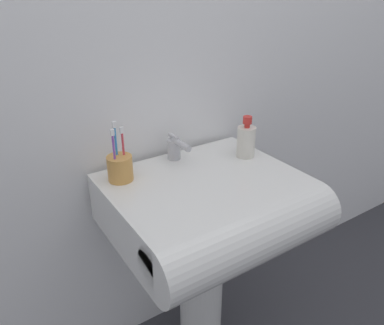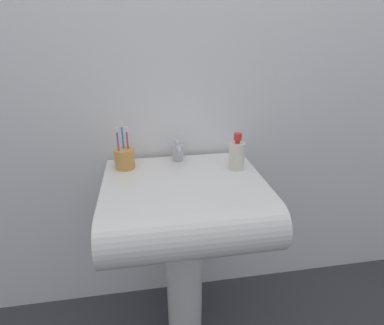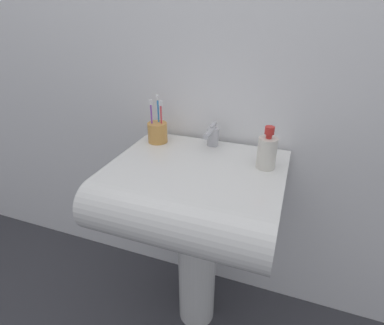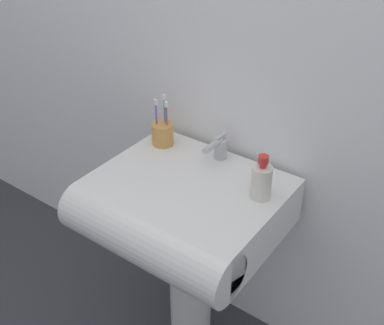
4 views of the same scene
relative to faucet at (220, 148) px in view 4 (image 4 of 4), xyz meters
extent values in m
cube|color=white|center=(0.00, 0.11, 0.35)|extent=(5.00, 0.05, 2.40)
cylinder|color=white|center=(0.00, -0.17, -0.54)|extent=(0.16, 0.16, 0.64)
cube|color=white|center=(0.00, -0.17, -0.13)|extent=(0.61, 0.46, 0.17)
cylinder|color=white|center=(0.00, -0.40, -0.13)|extent=(0.61, 0.17, 0.17)
cylinder|color=#B7B7BC|center=(0.00, 0.01, -0.01)|extent=(0.05, 0.05, 0.07)
cylinder|color=#B7B7BC|center=(0.00, -0.04, 0.03)|extent=(0.02, 0.10, 0.02)
cube|color=#B7B7BC|center=(0.00, 0.01, 0.04)|extent=(0.01, 0.06, 0.01)
cylinder|color=#D19347|center=(-0.23, -0.03, 0.00)|extent=(0.08, 0.08, 0.08)
cylinder|color=purple|center=(-0.25, -0.04, 0.04)|extent=(0.01, 0.01, 0.15)
cube|color=white|center=(-0.25, -0.04, 0.12)|extent=(0.01, 0.01, 0.02)
cylinder|color=#D83F4C|center=(-0.21, -0.03, 0.04)|extent=(0.01, 0.01, 0.14)
cube|color=white|center=(-0.21, -0.03, 0.12)|extent=(0.01, 0.01, 0.02)
cylinder|color=#338CD8|center=(-0.23, -0.02, 0.05)|extent=(0.01, 0.01, 0.16)
cube|color=white|center=(-0.23, -0.02, 0.14)|extent=(0.01, 0.01, 0.02)
cylinder|color=silver|center=(0.23, -0.11, 0.01)|extent=(0.07, 0.07, 0.11)
cylinder|color=red|center=(0.23, -0.11, 0.07)|extent=(0.02, 0.02, 0.01)
cylinder|color=red|center=(0.23, -0.11, 0.09)|extent=(0.03, 0.03, 0.03)
camera|label=1|loc=(-0.62, -1.05, 0.53)|focal=35.00mm
camera|label=2|loc=(-0.14, -1.20, 0.47)|focal=28.00mm
camera|label=3|loc=(0.30, -1.07, 0.45)|focal=28.00mm
camera|label=4|loc=(0.76, -1.23, 0.87)|focal=45.00mm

